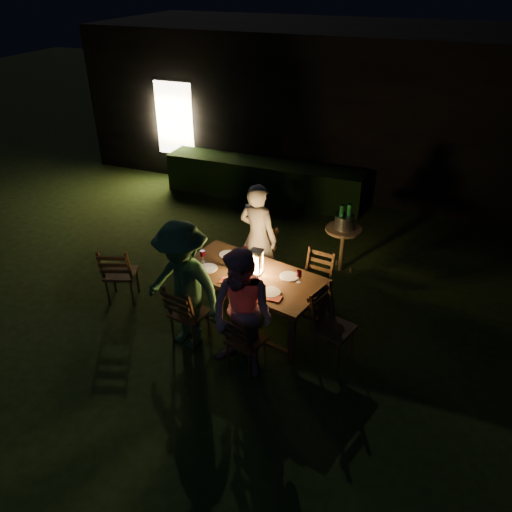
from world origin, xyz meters
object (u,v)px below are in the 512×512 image
at_px(chair_near_right, 245,350).
at_px(ice_bucket, 344,222).
at_px(chair_far_left, 256,270).
at_px(person_house_side, 258,238).
at_px(chair_near_left, 189,323).
at_px(chair_spare, 122,283).
at_px(dining_table, 251,279).
at_px(lantern, 256,263).
at_px(bottle_table, 236,259).
at_px(chair_far_right, 313,293).
at_px(person_opp_left, 183,287).
at_px(bottle_bucket_a, 341,219).
at_px(side_table, 343,233).
at_px(person_opp_right, 242,315).
at_px(chair_end, 332,338).
at_px(bottle_bucket_b, 348,218).

xyz_separation_m(chair_near_right, ice_bucket, (0.56, 2.67, 0.61)).
height_order(chair_far_left, person_house_side, person_house_side).
bearing_deg(person_house_side, chair_near_left, 90.04).
bearing_deg(chair_spare, dining_table, -14.34).
relative_size(lantern, bottle_table, 1.25).
xyz_separation_m(dining_table, chair_far_right, (0.71, 0.63, -0.45)).
bearing_deg(chair_near_left, chair_near_right, -3.08).
height_order(chair_spare, person_opp_left, person_opp_left).
distance_m(bottle_table, ice_bucket, 2.06).
relative_size(lantern, bottle_bucket_a, 1.09).
bearing_deg(chair_spare, chair_near_right, -36.14).
bearing_deg(chair_far_right, side_table, -88.18).
height_order(person_opp_right, side_table, person_opp_right).
distance_m(chair_far_right, bottle_table, 1.29).
xyz_separation_m(chair_end, bottle_bucket_b, (-0.32, 2.13, 0.63)).
bearing_deg(bottle_bucket_b, bottle_bucket_a, -141.34).
distance_m(chair_end, person_house_side, 1.95).
xyz_separation_m(chair_far_right, person_opp_left, (-1.33, -1.33, 0.61)).
xyz_separation_m(chair_near_right, bottle_bucket_b, (0.61, 2.71, 0.66)).
relative_size(person_opp_right, bottle_table, 5.96).
xyz_separation_m(dining_table, chair_near_left, (-0.61, -0.65, -0.44)).
bearing_deg(lantern, chair_far_right, 42.41).
distance_m(chair_far_right, person_house_side, 1.15).
relative_size(chair_near_right, person_opp_right, 0.54).
distance_m(chair_near_left, bottle_table, 1.03).
xyz_separation_m(dining_table, chair_near_right, (0.27, -0.85, -0.45)).
bearing_deg(chair_near_left, person_opp_right, -6.35).
xyz_separation_m(chair_far_left, ice_bucket, (1.10, 0.96, 0.57)).
bearing_deg(chair_far_left, side_table, -126.80).
bearing_deg(person_opp_right, chair_far_left, 119.50).
distance_m(chair_near_left, chair_spare, 1.45).
distance_m(chair_far_left, chair_end, 1.85).
bearing_deg(lantern, chair_near_right, -76.86).
xyz_separation_m(chair_spare, bottle_bucket_b, (2.86, 2.04, 0.63)).
xyz_separation_m(chair_far_right, side_table, (0.12, 1.19, 0.40)).
distance_m(dining_table, person_opp_left, 0.95).
relative_size(chair_near_left, chair_near_right, 1.06).
bearing_deg(person_opp_left, side_table, 72.90).
distance_m(person_opp_right, lantern, 0.97).
relative_size(chair_near_right, side_table, 1.17).
distance_m(bottle_bucket_a, bottle_bucket_b, 0.13).
relative_size(chair_spare, bottle_table, 3.49).
bearing_deg(person_house_side, bottle_bucket_a, -126.87).
distance_m(chair_near_right, chair_end, 1.10).
relative_size(chair_far_left, ice_bucket, 3.43).
xyz_separation_m(person_opp_right, person_opp_left, (-0.88, 0.20, 0.05)).
relative_size(dining_table, bottle_table, 7.49).
xyz_separation_m(chair_spare, ice_bucket, (2.81, 2.00, 0.58)).
bearing_deg(lantern, chair_end, -15.21).
height_order(chair_end, side_table, chair_end).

